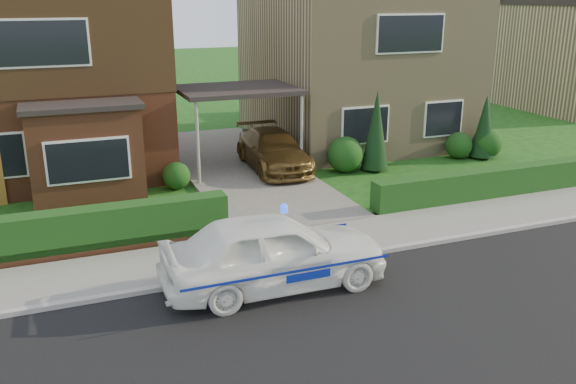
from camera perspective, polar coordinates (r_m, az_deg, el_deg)
ground at (r=11.41m, az=12.31°, el=-12.11°), size 120.00×120.00×0.00m
road at (r=11.41m, az=12.31°, el=-12.11°), size 60.00×6.00×0.02m
kerb at (r=13.72m, az=5.29°, el=-6.11°), size 60.00×0.16×0.12m
sidewalk at (r=14.58m, az=3.44°, el=-4.60°), size 60.00×2.00×0.10m
driveway at (r=20.70m, az=-4.61°, el=2.28°), size 3.80×12.00×0.12m
house_left at (r=22.06m, az=-22.06°, el=11.95°), size 7.50×9.53×7.25m
house_right at (r=24.99m, az=6.22°, el=13.34°), size 7.50×8.06×7.25m
carport_link at (r=20.11m, az=-4.75°, el=9.38°), size 3.80×3.00×2.77m
dwarf_wall at (r=14.45m, az=-20.18°, el=-5.39°), size 7.70×0.25×0.36m
hedge_left at (r=14.66m, az=-20.12°, el=-5.82°), size 7.50×0.55×0.90m
hedge_right at (r=18.59m, az=18.21°, el=-0.61°), size 7.50×0.55×0.80m
shrub_left_mid at (r=18.17m, az=-15.19°, el=1.42°), size 1.32×1.32×1.32m
shrub_left_near at (r=18.74m, az=-10.39°, el=1.50°), size 0.84×0.84×0.84m
shrub_right_near at (r=20.28m, az=5.40°, el=3.51°), size 1.20×1.20×1.20m
shrub_right_mid at (r=22.79m, az=15.69°, el=4.22°), size 0.96×0.96×0.96m
shrub_right_far at (r=23.16m, az=18.13°, el=4.36°), size 1.08×1.08×1.08m
conifer_a at (r=20.41m, az=8.23°, el=5.52°), size 0.90×0.90×2.60m
conifer_b at (r=22.92m, az=17.87°, el=5.68°), size 0.90×0.90×2.20m
police_car at (r=12.18m, az=-1.34°, el=-5.60°), size 4.16×4.55×1.70m
driveway_car at (r=20.23m, az=-1.40°, el=3.96°), size 1.96×4.36×1.24m
potted_plant_a at (r=15.14m, az=-20.41°, el=-3.51°), size 0.44×0.33×0.77m
potted_plant_b at (r=15.69m, az=-23.98°, el=-3.26°), size 0.53×0.51×0.75m
potted_plant_c at (r=15.37m, az=-8.05°, el=-2.11°), size 0.49×0.49×0.82m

